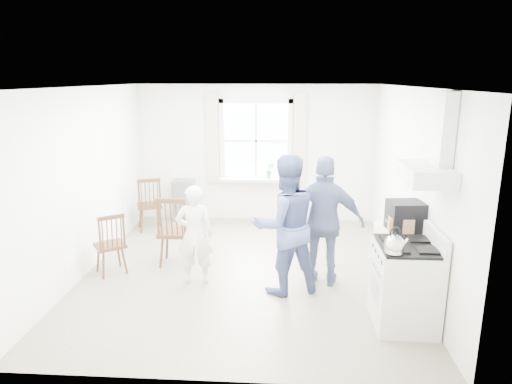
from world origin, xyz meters
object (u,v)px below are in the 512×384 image
gas_stove (405,284)px  person_mid (285,225)px  low_cabinet (396,262)px  stereo_stack (405,216)px  windsor_chair_a (150,199)px  windsor_chair_b (173,224)px  person_left (195,235)px  person_right (325,222)px  windsor_chair_c (111,238)px

gas_stove → person_mid: (-1.34, 0.74, 0.42)m
low_cabinet → stereo_stack: bearing=-43.6°
windsor_chair_a → windsor_chair_b: size_ratio=0.93×
person_left → person_mid: size_ratio=0.76×
low_cabinet → person_right: size_ratio=0.51×
gas_stove → windsor_chair_b: bearing=154.3°
gas_stove → person_mid: bearing=151.3°
windsor_chair_a → windsor_chair_c: windsor_chair_a is taller
windsor_chair_c → person_mid: person_mid is taller
windsor_chair_c → person_left: person_left is taller
low_cabinet → stereo_stack: stereo_stack is taller
windsor_chair_c → person_mid: bearing=-7.9°
stereo_stack → windsor_chair_a: 4.56m
person_left → person_right: person_right is taller
gas_stove → person_right: person_right is taller
gas_stove → windsor_chair_b: gas_stove is taller
windsor_chair_b → windsor_chair_a: bearing=117.3°
low_cabinet → person_left: person_left is taller
stereo_stack → person_left: (-2.66, 0.26, -0.40)m
person_right → stereo_stack: bearing=170.2°
low_cabinet → windsor_chair_c: 3.84m
low_cabinet → person_mid: (-1.41, 0.04, 0.45)m
low_cabinet → person_left: size_ratio=0.66×
low_cabinet → person_mid: bearing=178.5°
stereo_stack → person_right: 1.02m
person_right → windsor_chair_b: bearing=-1.1°
gas_stove → windsor_chair_a: gas_stove is taller
stereo_stack → gas_stove: bearing=-100.2°
person_left → gas_stove: bearing=154.7°
person_mid → person_right: person_mid is taller
stereo_stack → windsor_chair_b: stereo_stack is taller
stereo_stack → person_left: bearing=174.3°
gas_stove → person_right: (-0.82, 1.00, 0.39)m
stereo_stack → windsor_chair_a: stereo_stack is taller
stereo_stack → person_mid: 1.47m
low_cabinet → windsor_chair_a: windsor_chair_a is taller
low_cabinet → person_right: person_right is taller
gas_stove → stereo_stack: size_ratio=2.54×
low_cabinet → person_left: bearing=175.2°
gas_stove → windsor_chair_a: bearing=141.7°
gas_stove → windsor_chair_c: size_ratio=1.23×
windsor_chair_a → person_mid: (2.43, -2.24, 0.29)m
person_right → person_mid: bearing=37.0°
windsor_chair_b → windsor_chair_c: size_ratio=1.18×
stereo_stack → windsor_chair_b: (-3.09, 0.77, -0.43)m
windsor_chair_b → windsor_chair_c: 0.87m
stereo_stack → windsor_chair_a: size_ratio=0.44×
windsor_chair_c → person_right: person_right is taller
gas_stove → person_right: bearing=129.5°
windsor_chair_b → person_mid: bearing=-23.1°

